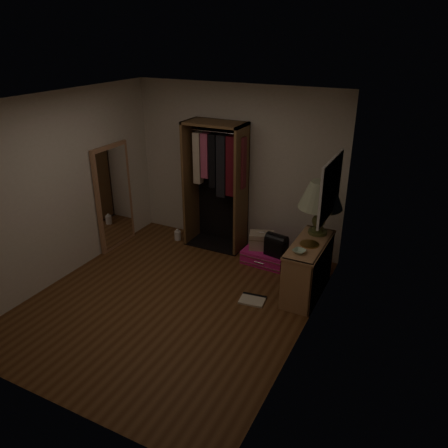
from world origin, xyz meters
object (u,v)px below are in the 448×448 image
(table_lamp, at_px, (321,196))
(console_bookshelf, at_px, (309,266))
(open_wardrobe, at_px, (218,175))
(black_bag, at_px, (276,244))
(white_jug, at_px, (178,235))
(train_case, at_px, (262,240))
(floor_mirror, at_px, (114,197))
(pink_suitcase, at_px, (266,256))

(table_lamp, bearing_deg, console_bookshelf, -90.77)
(open_wardrobe, distance_m, table_lamp, 1.81)
(black_bag, distance_m, table_lamp, 1.11)
(open_wardrobe, height_order, white_jug, open_wardrobe)
(train_case, distance_m, black_bag, 0.30)
(console_bookshelf, bearing_deg, train_case, 149.62)
(floor_mirror, height_order, black_bag, floor_mirror)
(floor_mirror, bearing_deg, pink_suitcase, 12.62)
(open_wardrobe, height_order, black_bag, open_wardrobe)
(floor_mirror, relative_size, table_lamp, 2.18)
(table_lamp, bearing_deg, black_bag, 169.01)
(console_bookshelf, height_order, white_jug, console_bookshelf)
(console_bookshelf, xyz_separation_m, black_bag, (-0.62, 0.42, -0.01))
(floor_mirror, height_order, white_jug, floor_mirror)
(open_wardrobe, distance_m, pink_suitcase, 1.48)
(open_wardrobe, bearing_deg, white_jug, -166.21)
(floor_mirror, relative_size, pink_suitcase, 2.37)
(black_bag, relative_size, white_jug, 1.75)
(train_case, xyz_separation_m, black_bag, (0.28, -0.10, 0.05))
(console_bookshelf, height_order, table_lamp, table_lamp)
(white_jug, bearing_deg, train_case, -0.98)
(pink_suitcase, bearing_deg, white_jug, -178.71)
(train_case, bearing_deg, open_wardrobe, 147.82)
(console_bookshelf, bearing_deg, black_bag, 145.72)
(floor_mirror, bearing_deg, table_lamp, 6.14)
(table_lamp, bearing_deg, floor_mirror, -173.86)
(pink_suitcase, bearing_deg, console_bookshelf, -28.62)
(pink_suitcase, bearing_deg, table_lamp, -10.45)
(floor_mirror, relative_size, white_jug, 8.66)
(pink_suitcase, xyz_separation_m, black_bag, (0.18, -0.07, 0.28))
(console_bookshelf, relative_size, table_lamp, 1.44)
(console_bookshelf, height_order, pink_suitcase, console_bookshelf)
(console_bookshelf, bearing_deg, pink_suitcase, 148.18)
(console_bookshelf, relative_size, open_wardrobe, 0.55)
(open_wardrobe, xyz_separation_m, table_lamp, (1.76, -0.42, 0.08))
(open_wardrobe, distance_m, white_jug, 1.34)
(open_wardrobe, relative_size, white_jug, 10.44)
(console_bookshelf, bearing_deg, white_jug, 167.28)
(open_wardrobe, relative_size, black_bag, 5.95)
(train_case, xyz_separation_m, white_jug, (-1.55, 0.03, -0.26))
(black_bag, xyz_separation_m, white_jug, (-1.83, 0.13, -0.30))
(pink_suitcase, height_order, black_bag, black_bag)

